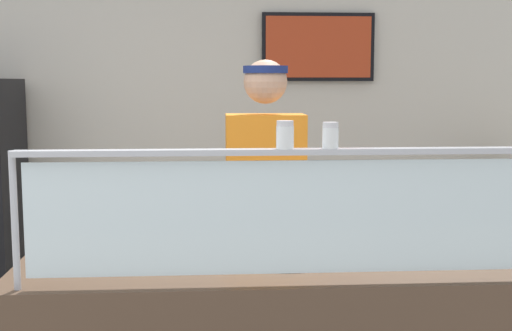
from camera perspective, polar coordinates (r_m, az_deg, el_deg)
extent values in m
cube|color=beige|center=(4.80, -0.14, 3.48)|extent=(6.55, 0.08, 2.70)
cube|color=black|center=(4.78, 5.28, 9.95)|extent=(0.79, 0.04, 0.47)
cube|color=#B23819|center=(4.76, 5.32, 9.97)|extent=(0.74, 0.01, 0.42)
cylinder|color=#B2B5BC|center=(2.42, -19.76, -4.45)|extent=(0.02, 0.02, 0.48)
cube|color=silver|center=(2.35, 3.87, -4.38)|extent=(1.89, 0.01, 0.40)
cube|color=#B2B5BC|center=(2.31, 3.91, 1.18)|extent=(1.95, 0.06, 0.02)
cylinder|color=#9EA0A8|center=(2.73, 2.46, -7.74)|extent=(0.42, 0.42, 0.01)
cylinder|color=tan|center=(2.73, 2.46, -7.44)|extent=(0.40, 0.40, 0.02)
cylinder|color=#D65B2D|center=(2.72, 2.46, -7.19)|extent=(0.34, 0.34, 0.01)
cube|color=#ADAFB7|center=(2.70, 2.25, -7.18)|extent=(0.14, 0.29, 0.01)
cylinder|color=white|center=(2.30, 2.47, 2.39)|extent=(0.06, 0.06, 0.08)
cylinder|color=white|center=(2.30, 2.47, 2.10)|extent=(0.05, 0.05, 0.05)
cylinder|color=silver|center=(2.30, 2.48, 3.59)|extent=(0.06, 0.06, 0.02)
cylinder|color=white|center=(2.32, 6.31, 2.34)|extent=(0.06, 0.06, 0.07)
cylinder|color=red|center=(2.32, 6.30, 2.07)|extent=(0.05, 0.05, 0.05)
cylinder|color=silver|center=(2.32, 6.32, 3.45)|extent=(0.05, 0.05, 0.02)
cylinder|color=#23232D|center=(3.43, -1.10, -12.99)|extent=(0.13, 0.13, 0.95)
cylinder|color=#23232D|center=(3.45, 2.64, -12.90)|extent=(0.13, 0.13, 0.95)
cube|color=orange|center=(3.26, 0.80, -0.47)|extent=(0.38, 0.21, 0.55)
sphere|color=tan|center=(3.23, 0.81, 7.11)|extent=(0.21, 0.21, 0.21)
cylinder|color=navy|center=(3.23, 0.81, 8.13)|extent=(0.21, 0.21, 0.04)
cylinder|color=tan|center=(3.08, 4.47, -2.74)|extent=(0.08, 0.34, 0.08)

